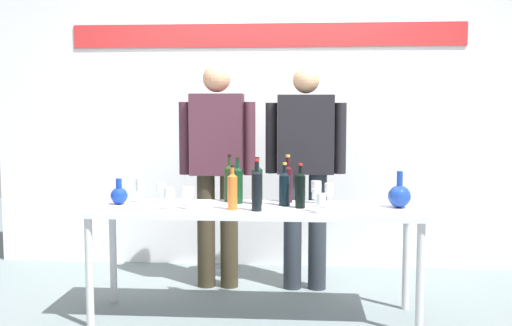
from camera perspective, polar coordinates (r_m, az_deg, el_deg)
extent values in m
plane|color=slate|center=(4.22, -0.16, -14.30)|extent=(10.00, 10.00, 0.00)
cube|color=white|center=(5.38, 0.99, 6.23)|extent=(4.87, 0.10, 3.00)
cube|color=red|center=(5.35, 0.97, 11.92)|extent=(3.41, 0.01, 0.20)
cube|color=silver|center=(4.03, -0.16, -4.42)|extent=(2.21, 0.60, 0.04)
cylinder|color=silver|center=(4.09, -15.39, -9.89)|extent=(0.05, 0.05, 0.72)
cylinder|color=silver|center=(3.94, 15.15, -10.51)|extent=(0.05, 0.05, 0.72)
cylinder|color=silver|center=(4.55, -13.28, -8.29)|extent=(0.05, 0.05, 0.72)
cylinder|color=silver|center=(4.41, 13.93, -8.75)|extent=(0.05, 0.05, 0.72)
sphere|color=#12339D|center=(4.23, -12.74, -3.03)|extent=(0.12, 0.12, 0.12)
cylinder|color=#12339D|center=(4.22, -12.76, -1.91)|extent=(0.04, 0.04, 0.07)
sphere|color=navy|center=(4.10, 13.32, -3.08)|extent=(0.15, 0.15, 0.15)
cylinder|color=navy|center=(4.08, 13.36, -1.47)|extent=(0.04, 0.04, 0.10)
cylinder|color=#372F20|center=(4.81, -4.71, -6.35)|extent=(0.14, 0.14, 0.89)
cylinder|color=#372F20|center=(4.78, -2.54, -6.40)|extent=(0.14, 0.14, 0.89)
cube|color=#492632|center=(4.70, -3.68, 2.70)|extent=(0.40, 0.22, 0.62)
cylinder|color=#492632|center=(4.74, -6.70, 2.32)|extent=(0.09, 0.09, 0.56)
cylinder|color=#492632|center=(4.67, -0.61, 2.31)|extent=(0.09, 0.09, 0.56)
sphere|color=tan|center=(4.70, -3.71, 7.96)|extent=(0.22, 0.22, 0.22)
cylinder|color=#282E35|center=(4.75, 3.46, -6.39)|extent=(0.14, 0.14, 0.91)
cylinder|color=#282E35|center=(4.75, 5.79, -6.41)|extent=(0.14, 0.14, 0.91)
cube|color=black|center=(4.65, 4.69, 2.71)|extent=(0.43, 0.22, 0.60)
cylinder|color=black|center=(4.66, 1.45, 2.36)|extent=(0.09, 0.09, 0.54)
cylinder|color=black|center=(4.66, 7.93, 2.31)|extent=(0.09, 0.09, 0.54)
sphere|color=tan|center=(4.65, 4.73, 7.77)|extent=(0.20, 0.20, 0.20)
cylinder|color=#CB6725|center=(3.90, -2.23, -2.85)|extent=(0.06, 0.06, 0.22)
cone|color=#CB6725|center=(3.89, -2.23, -1.11)|extent=(0.06, 0.06, 0.03)
cylinder|color=#CB6725|center=(3.89, -2.24, -0.83)|extent=(0.02, 0.02, 0.06)
cylinder|color=black|center=(3.88, -2.24, -0.27)|extent=(0.03, 0.03, 0.02)
cylinder|color=#0F351B|center=(4.16, -1.72, -2.26)|extent=(0.07, 0.07, 0.23)
cone|color=#0F351B|center=(4.14, -1.73, -0.53)|extent=(0.07, 0.07, 0.03)
cylinder|color=#0F351B|center=(4.14, -1.73, -0.18)|extent=(0.02, 0.02, 0.08)
cylinder|color=black|center=(4.14, -1.73, 0.45)|extent=(0.03, 0.03, 0.02)
cylinder|color=black|center=(3.86, 0.06, -2.78)|extent=(0.07, 0.07, 0.24)
cone|color=black|center=(3.84, 0.06, -0.84)|extent=(0.07, 0.07, 0.03)
cylinder|color=black|center=(3.84, 0.06, -0.43)|extent=(0.03, 0.03, 0.08)
cylinder|color=#B21E1A|center=(3.83, 0.06, 0.28)|extent=(0.03, 0.03, 0.02)
cylinder|color=black|center=(3.98, 4.18, -2.73)|extent=(0.07, 0.07, 0.21)
cone|color=black|center=(3.96, 4.19, -1.03)|extent=(0.07, 0.07, 0.03)
cylinder|color=black|center=(3.96, 4.20, -0.73)|extent=(0.02, 0.02, 0.07)
cylinder|color=#B21F18|center=(3.96, 4.20, -0.14)|extent=(0.03, 0.03, 0.02)
cylinder|color=#173225|center=(4.12, 0.11, -2.25)|extent=(0.07, 0.07, 0.24)
cone|color=#173225|center=(4.10, 0.11, -0.42)|extent=(0.07, 0.07, 0.03)
cylinder|color=#173225|center=(4.10, 0.11, -0.14)|extent=(0.03, 0.03, 0.07)
cylinder|color=black|center=(4.10, 0.11, 0.44)|extent=(0.03, 0.03, 0.02)
cylinder|color=#213217|center=(4.26, -2.51, -2.05)|extent=(0.08, 0.08, 0.23)
cone|color=#213217|center=(4.24, -2.52, -0.31)|extent=(0.08, 0.08, 0.03)
cylinder|color=#213217|center=(4.24, -2.52, 0.05)|extent=(0.02, 0.02, 0.08)
cylinder|color=black|center=(4.23, -2.52, 0.69)|extent=(0.03, 0.03, 0.02)
cylinder|color=#370E15|center=(4.20, 2.99, -2.13)|extent=(0.07, 0.07, 0.23)
cone|color=#370E15|center=(4.19, 3.00, -0.38)|extent=(0.07, 0.07, 0.03)
cylinder|color=#370E15|center=(4.19, 3.00, 0.01)|extent=(0.03, 0.03, 0.08)
cylinder|color=gold|center=(4.18, 3.01, 0.67)|extent=(0.03, 0.03, 0.02)
cylinder|color=black|center=(4.06, 2.70, -2.61)|extent=(0.07, 0.07, 0.20)
cone|color=black|center=(4.05, 2.71, -1.00)|extent=(0.07, 0.07, 0.03)
cylinder|color=black|center=(4.05, 2.71, -0.68)|extent=(0.02, 0.02, 0.07)
cylinder|color=gold|center=(4.04, 2.71, -0.06)|extent=(0.03, 0.03, 0.02)
cylinder|color=white|center=(3.97, -6.54, -4.30)|extent=(0.06, 0.06, 0.00)
cylinder|color=white|center=(3.96, -6.54, -3.83)|extent=(0.01, 0.01, 0.06)
cylinder|color=white|center=(3.95, -6.55, -2.84)|extent=(0.06, 0.06, 0.07)
cylinder|color=white|center=(4.26, -8.93, -3.66)|extent=(0.06, 0.06, 0.00)
cylinder|color=white|center=(4.25, -8.94, -3.16)|extent=(0.01, 0.01, 0.07)
cylinder|color=white|center=(4.24, -8.96, -2.23)|extent=(0.06, 0.06, 0.07)
cylinder|color=white|center=(4.29, -10.78, -3.63)|extent=(0.06, 0.06, 0.00)
cylinder|color=white|center=(4.28, -10.79, -3.09)|extent=(0.01, 0.01, 0.08)
cylinder|color=white|center=(4.27, -10.81, -2.00)|extent=(0.06, 0.06, 0.09)
cylinder|color=white|center=(4.09, -6.24, -4.02)|extent=(0.06, 0.06, 0.00)
cylinder|color=white|center=(4.08, -6.25, -3.60)|extent=(0.01, 0.01, 0.06)
cylinder|color=white|center=(4.07, -6.26, -2.71)|extent=(0.06, 0.06, 0.07)
cylinder|color=white|center=(3.96, -8.15, -4.34)|extent=(0.06, 0.06, 0.00)
cylinder|color=white|center=(3.96, -8.16, -3.82)|extent=(0.01, 0.01, 0.07)
cylinder|color=white|center=(3.95, -8.17, -2.82)|extent=(0.07, 0.07, 0.07)
cylinder|color=white|center=(4.20, 5.66, -3.75)|extent=(0.06, 0.06, 0.00)
cylinder|color=white|center=(4.19, 5.67, -3.23)|extent=(0.01, 0.01, 0.08)
cylinder|color=white|center=(4.18, 5.68, -2.20)|extent=(0.07, 0.07, 0.08)
cylinder|color=white|center=(3.79, 6.11, -4.75)|extent=(0.05, 0.05, 0.00)
cylinder|color=white|center=(3.79, 6.12, -4.31)|extent=(0.01, 0.01, 0.06)
cylinder|color=white|center=(3.78, 6.13, -3.37)|extent=(0.06, 0.06, 0.07)
cylinder|color=white|center=(4.01, 6.86, -4.20)|extent=(0.06, 0.06, 0.00)
cylinder|color=white|center=(4.01, 6.87, -3.65)|extent=(0.01, 0.01, 0.07)
cylinder|color=white|center=(3.99, 6.88, -2.50)|extent=(0.06, 0.06, 0.09)
cylinder|color=white|center=(3.87, 5.66, -4.54)|extent=(0.06, 0.06, 0.00)
cylinder|color=white|center=(3.87, 5.67, -3.96)|extent=(0.01, 0.01, 0.08)
cylinder|color=white|center=(3.85, 5.68, -2.91)|extent=(0.06, 0.06, 0.07)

